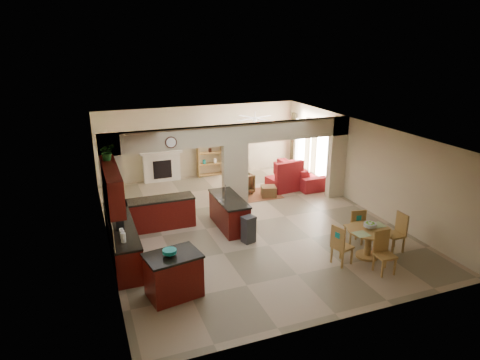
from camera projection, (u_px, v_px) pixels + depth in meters
name	position (u px, v px, depth m)	size (l,w,h in m)	color
floor	(247.00, 222.00, 12.87)	(10.00, 10.00, 0.00)	gray
ceiling	(247.00, 131.00, 11.98)	(10.00, 10.00, 0.00)	white
wall_back	(200.00, 141.00, 16.85)	(8.00, 8.00, 0.00)	tan
wall_front	(346.00, 256.00, 7.99)	(8.00, 8.00, 0.00)	tan
wall_left	(104.00, 195.00, 11.07)	(10.00, 10.00, 0.00)	tan
wall_right	(362.00, 164.00, 13.78)	(10.00, 10.00, 0.00)	tan
partition_left_pier	(112.00, 183.00, 12.06)	(0.60, 0.25, 2.80)	tan
partition_center_pier	(235.00, 178.00, 13.40)	(0.80, 0.25, 2.20)	tan
partition_right_pier	(337.00, 158.00, 14.56)	(0.60, 0.25, 2.80)	tan
partition_header	(235.00, 134.00, 12.96)	(8.00, 0.25, 0.60)	tan
kitchen_counter	(137.00, 228.00, 11.39)	(2.52, 3.29, 1.48)	#3C0807
upper_cabinets	(112.00, 185.00, 10.26)	(0.35, 2.40, 0.90)	#3C0807
peninsula	(229.00, 212.00, 12.42)	(0.70, 1.85, 0.91)	#3C0807
wall_clock	(171.00, 142.00, 12.17)	(0.34, 0.34, 0.03)	#462217
rug	(256.00, 195.00, 15.13)	(1.60, 1.30, 0.01)	#996237
fireplace	(162.00, 166.00, 16.41)	(1.60, 0.35, 1.20)	beige
shelving_unit	(210.00, 154.00, 16.97)	(1.00, 0.32, 1.80)	#A47838
window_a	(323.00, 153.00, 15.87)	(0.02, 0.90, 1.90)	white
window_b	(301.00, 143.00, 17.37)	(0.02, 0.90, 1.90)	white
glazed_door	(311.00, 152.00, 16.67)	(0.02, 0.70, 2.10)	white
drape_a_left	(331.00, 158.00, 15.32)	(0.10, 0.28, 2.30)	#45241B
drape_a_right	(314.00, 150.00, 16.39)	(0.10, 0.28, 2.30)	#45241B
drape_b_left	(307.00, 147.00, 16.83)	(0.10, 0.28, 2.30)	#45241B
drape_b_right	(293.00, 140.00, 17.89)	(0.10, 0.28, 2.30)	#45241B
ceiling_fan	(255.00, 118.00, 15.22)	(1.00, 1.00, 0.10)	white
kitchen_island	(174.00, 275.00, 9.08)	(1.26, 0.99, 0.98)	#3C0807
teal_bowl	(170.00, 253.00, 8.86)	(0.29, 0.29, 0.14)	teal
trash_can	(249.00, 230.00, 11.53)	(0.32, 0.28, 0.69)	#2B2B2D
dining_table	(369.00, 239.00, 10.70)	(1.11, 1.11, 0.76)	#A47838
fruit_bowl	(370.00, 225.00, 10.64)	(0.32, 0.32, 0.17)	#60B526
sofa	(300.00, 173.00, 16.32)	(1.02, 2.60, 0.76)	maroon
chaise	(284.00, 183.00, 15.64)	(1.13, 0.92, 0.45)	maroon
armchair	(240.00, 183.00, 15.16)	(0.79, 0.82, 0.74)	maroon
ottoman	(268.00, 191.00, 14.94)	(0.50, 0.50, 0.36)	maroon
plant	(107.00, 152.00, 10.62)	(0.39, 0.34, 0.44)	#1A4412
chair_north	(356.00, 225.00, 11.33)	(0.48, 0.48, 1.02)	#A47838
chair_east	(398.00, 231.00, 11.01)	(0.43, 0.42, 1.02)	#A47838
chair_south	(383.00, 250.00, 10.02)	(0.43, 0.44, 1.02)	#A47838
chair_west	(340.00, 244.00, 10.31)	(0.52, 0.52, 1.02)	#A47838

